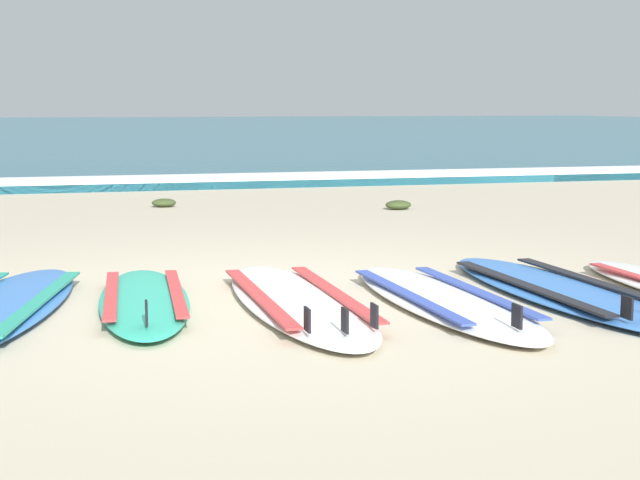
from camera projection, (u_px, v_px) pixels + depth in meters
name	position (u px, v px, depth m)	size (l,w,h in m)	color
ground_plane	(285.00, 300.00, 5.50)	(80.00, 80.00, 0.00)	#C1B599
sea	(84.00, 128.00, 40.98)	(80.00, 60.00, 0.10)	#23667A
wave_foam_strip	(152.00, 183.00, 12.94)	(80.00, 1.34, 0.11)	white
surfboard_2	(144.00, 300.00, 5.31)	(0.62, 1.96, 0.18)	#2DB793
surfboard_3	(297.00, 301.00, 5.29)	(0.59, 2.33, 0.18)	white
surfboard_4	(442.00, 300.00, 5.33)	(0.60, 2.21, 0.18)	white
surfboard_5	(561.00, 290.00, 5.58)	(0.68, 2.44, 0.18)	#3875CC
seaweed_clump_near_shoreline	(398.00, 205.00, 10.17)	(0.27, 0.22, 0.10)	#384723
seaweed_clump_mid_sand	(164.00, 203.00, 10.41)	(0.26, 0.21, 0.09)	#384723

